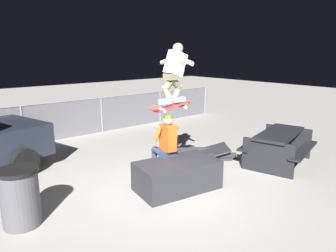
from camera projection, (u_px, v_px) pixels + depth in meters
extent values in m
plane|color=gray|center=(168.00, 190.00, 5.86)|extent=(40.00, 40.00, 0.00)
cube|color=#28282D|center=(177.00, 175.00, 5.85)|extent=(1.64, 1.07, 0.55)
cube|color=#2D3856|center=(168.00, 153.00, 6.09)|extent=(0.32, 0.20, 0.12)
cube|color=#D15119|center=(168.00, 138.00, 6.02)|extent=(0.25, 0.37, 0.50)
sphere|color=tan|center=(168.00, 120.00, 5.93)|extent=(0.20, 0.20, 0.20)
sphere|color=#444F19|center=(168.00, 119.00, 5.93)|extent=(0.19, 0.19, 0.19)
cylinder|color=#D15119|center=(157.00, 135.00, 5.95)|extent=(0.20, 0.11, 0.29)
cylinder|color=tan|center=(158.00, 128.00, 6.05)|extent=(0.24, 0.11, 0.19)
cylinder|color=#D15119|center=(175.00, 132.00, 6.15)|extent=(0.20, 0.11, 0.29)
cylinder|color=tan|center=(169.00, 126.00, 6.17)|extent=(0.24, 0.11, 0.19)
cylinder|color=#2D3856|center=(159.00, 152.00, 6.21)|extent=(0.20, 0.42, 0.14)
cylinder|color=#2D3856|center=(154.00, 163.00, 6.45)|extent=(0.11, 0.11, 0.51)
cube|color=#2D9E66|center=(153.00, 173.00, 6.55)|extent=(0.14, 0.27, 0.08)
cylinder|color=#2D3856|center=(167.00, 150.00, 6.30)|extent=(0.20, 0.42, 0.14)
cylinder|color=#2D3856|center=(162.00, 161.00, 6.54)|extent=(0.11, 0.11, 0.51)
cube|color=#2D9E66|center=(161.00, 172.00, 6.64)|extent=(0.14, 0.27, 0.08)
cube|color=#B72D2D|center=(172.00, 106.00, 6.04)|extent=(0.80, 0.22, 0.14)
cube|color=#B72D2D|center=(189.00, 103.00, 6.32)|extent=(0.13, 0.20, 0.04)
cube|color=#B72D2D|center=(154.00, 108.00, 5.74)|extent=(0.12, 0.20, 0.07)
cube|color=#99999E|center=(183.00, 106.00, 6.22)|extent=(0.07, 0.16, 0.04)
cylinder|color=white|center=(179.00, 107.00, 6.30)|extent=(0.05, 0.03, 0.05)
cylinder|color=white|center=(186.00, 108.00, 6.16)|extent=(0.05, 0.03, 0.05)
cube|color=#99999E|center=(161.00, 109.00, 5.86)|extent=(0.07, 0.16, 0.04)
cylinder|color=white|center=(158.00, 110.00, 5.94)|extent=(0.05, 0.03, 0.05)
cylinder|color=white|center=(164.00, 111.00, 5.80)|extent=(0.05, 0.03, 0.05)
cube|color=white|center=(179.00, 100.00, 6.13)|extent=(0.26, 0.11, 0.08)
cube|color=white|center=(165.00, 102.00, 5.90)|extent=(0.26, 0.11, 0.08)
cylinder|color=tan|center=(177.00, 92.00, 6.06)|extent=(0.24, 0.11, 0.31)
cylinder|color=brown|center=(174.00, 82.00, 5.96)|extent=(0.34, 0.14, 0.33)
cylinder|color=tan|center=(167.00, 93.00, 5.89)|extent=(0.24, 0.11, 0.31)
cylinder|color=brown|center=(170.00, 82.00, 5.89)|extent=(0.34, 0.14, 0.33)
cube|color=brown|center=(172.00, 77.00, 5.91)|extent=(0.30, 0.21, 0.12)
cube|color=silver|center=(175.00, 64.00, 5.90)|extent=(0.46, 0.23, 0.52)
sphere|color=tan|center=(178.00, 48.00, 5.87)|extent=(0.20, 0.20, 0.20)
cylinder|color=tan|center=(169.00, 60.00, 6.06)|extent=(0.09, 0.45, 0.19)
cylinder|color=tan|center=(184.00, 61.00, 5.74)|extent=(0.09, 0.45, 0.19)
cube|color=#28282D|center=(205.00, 155.00, 7.72)|extent=(1.40, 1.32, 0.06)
cube|color=#28282D|center=(205.00, 153.00, 7.71)|extent=(1.36, 1.29, 0.35)
cube|color=#28282D|center=(196.00, 150.00, 7.94)|extent=(0.87, 0.67, 0.16)
cube|color=#28282D|center=(214.00, 156.00, 7.49)|extent=(0.87, 0.67, 0.16)
cube|color=black|center=(280.00, 133.00, 7.10)|extent=(1.82, 1.11, 0.06)
cube|color=black|center=(255.00, 142.00, 7.48)|extent=(1.71, 0.66, 0.04)
cube|color=black|center=(304.00, 150.00, 6.86)|extent=(1.71, 0.66, 0.04)
cube|color=black|center=(287.00, 141.00, 7.79)|extent=(0.34, 1.08, 0.72)
cube|color=black|center=(267.00, 157.00, 6.57)|extent=(0.34, 1.08, 0.72)
cylinder|color=#47474C|center=(20.00, 199.00, 4.60)|extent=(0.55, 0.55, 0.83)
cylinder|color=black|center=(17.00, 171.00, 4.49)|extent=(0.57, 0.57, 0.06)
cylinder|color=slate|center=(23.00, 126.00, 8.49)|extent=(0.05, 0.05, 1.11)
cylinder|color=slate|center=(102.00, 115.00, 10.00)|extent=(0.05, 0.05, 1.11)
cylinder|color=slate|center=(160.00, 107.00, 11.50)|extent=(0.05, 0.05, 1.11)
cylinder|color=slate|center=(205.00, 100.00, 13.00)|extent=(0.05, 0.05, 1.11)
cylinder|color=slate|center=(64.00, 102.00, 9.12)|extent=(12.00, 0.04, 0.04)
cube|color=#59595E|center=(65.00, 120.00, 9.24)|extent=(12.00, 0.01, 1.11)
cylinder|color=black|center=(24.00, 163.00, 6.44)|extent=(0.64, 0.36, 0.60)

